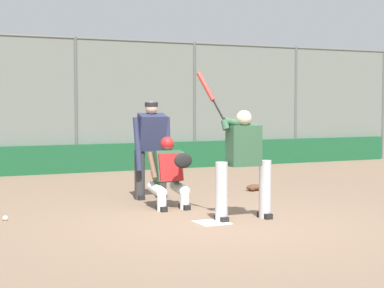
# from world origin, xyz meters

# --- Properties ---
(ground_plane) EXTENTS (160.00, 160.00, 0.00)m
(ground_plane) POSITION_xyz_m (0.00, 0.00, 0.00)
(ground_plane) COLOR #7A604C
(home_plate_marker) EXTENTS (0.43, 0.43, 0.01)m
(home_plate_marker) POSITION_xyz_m (0.00, 0.00, 0.01)
(home_plate_marker) COLOR white
(home_plate_marker) RESTS_ON ground_plane
(backstop_fence) EXTENTS (19.17, 0.08, 3.29)m
(backstop_fence) POSITION_xyz_m (-0.00, -7.38, 1.73)
(backstop_fence) COLOR #515651
(backstop_fence) RESTS_ON ground_plane
(padding_wall) EXTENTS (18.71, 0.18, 0.68)m
(padding_wall) POSITION_xyz_m (0.00, -7.28, 0.34)
(padding_wall) COLOR #19512D
(padding_wall) RESTS_ON ground_plane
(batter_at_plate) EXTENTS (1.00, 0.62, 2.13)m
(batter_at_plate) POSITION_xyz_m (-0.51, -0.03, 0.86)
(batter_at_plate) COLOR #B7B7BC
(batter_at_plate) RESTS_ON ground_plane
(catcher_behind_plate) EXTENTS (0.60, 0.70, 1.15)m
(catcher_behind_plate) POSITION_xyz_m (0.07, -1.38, 0.59)
(catcher_behind_plate) COLOR silver
(catcher_behind_plate) RESTS_ON ground_plane
(umpire_home) EXTENTS (0.69, 0.44, 1.71)m
(umpire_home) POSITION_xyz_m (-0.05, -2.47, 0.92)
(umpire_home) COLOR #333333
(umpire_home) RESTS_ON ground_plane
(fielding_glove_on_dirt) EXTENTS (0.34, 0.26, 0.12)m
(fielding_glove_on_dirt) POSITION_xyz_m (-2.25, -2.66, 0.06)
(fielding_glove_on_dirt) COLOR #56331E
(fielding_glove_on_dirt) RESTS_ON ground_plane
(baseball_loose) EXTENTS (0.07, 0.07, 0.07)m
(baseball_loose) POSITION_xyz_m (2.61, -1.39, 0.04)
(baseball_loose) COLOR white
(baseball_loose) RESTS_ON ground_plane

